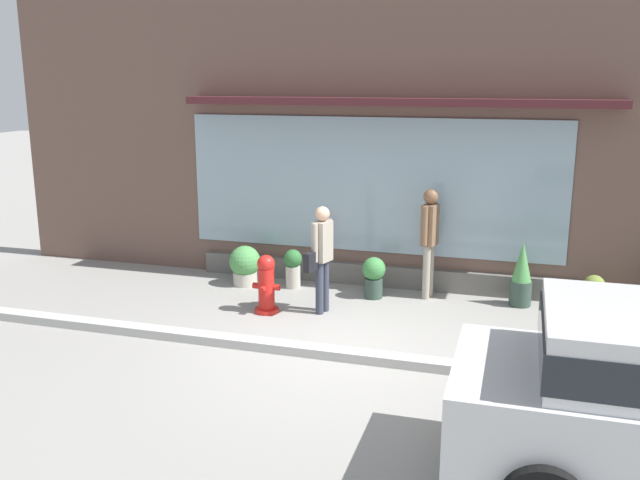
# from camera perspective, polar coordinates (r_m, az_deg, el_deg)

# --- Properties ---
(ground_plane) EXTENTS (60.00, 60.00, 0.00)m
(ground_plane) POSITION_cam_1_polar(r_m,az_deg,el_deg) (8.92, 1.96, -9.28)
(ground_plane) COLOR gray
(curb_strip) EXTENTS (14.00, 0.24, 0.12)m
(curb_strip) POSITION_cam_1_polar(r_m,az_deg,el_deg) (8.72, 1.62, -9.40)
(curb_strip) COLOR #B2B2AD
(curb_strip) RESTS_ON ground_plane
(storefront) EXTENTS (14.00, 0.81, 5.19)m
(storefront) POSITION_cam_1_polar(r_m,az_deg,el_deg) (11.38, 6.23, 8.83)
(storefront) COLOR brown
(storefront) RESTS_ON ground_plane
(fire_hydrant) EXTENTS (0.42, 0.39, 0.88)m
(fire_hydrant) POSITION_cam_1_polar(r_m,az_deg,el_deg) (10.25, -4.47, -3.66)
(fire_hydrant) COLOR red
(fire_hydrant) RESTS_ON ground_plane
(pedestrian_with_handbag) EXTENTS (0.31, 0.63, 1.61)m
(pedestrian_with_handbag) POSITION_cam_1_polar(r_m,az_deg,el_deg) (10.07, 0.11, -1.04)
(pedestrian_with_handbag) COLOR #333847
(pedestrian_with_handbag) RESTS_ON ground_plane
(pedestrian_passerby) EXTENTS (0.26, 0.46, 1.75)m
(pedestrian_passerby) POSITION_cam_1_polar(r_m,az_deg,el_deg) (10.90, 9.06, 0.44)
(pedestrian_passerby) COLOR #9E9384
(pedestrian_passerby) RESTS_ON ground_plane
(potted_plant_near_hydrant) EXTENTS (0.37, 0.37, 0.66)m
(potted_plant_near_hydrant) POSITION_cam_1_polar(r_m,az_deg,el_deg) (10.94, 4.48, -2.93)
(potted_plant_near_hydrant) COLOR #33473D
(potted_plant_near_hydrant) RESTS_ON ground_plane
(potted_plant_by_entrance) EXTENTS (0.30, 0.30, 0.65)m
(potted_plant_by_entrance) POSITION_cam_1_polar(r_m,az_deg,el_deg) (11.44, -2.26, -2.22)
(potted_plant_by_entrance) COLOR #B7B2A3
(potted_plant_by_entrance) RESTS_ON ground_plane
(potted_plant_window_right) EXTENTS (0.32, 0.32, 0.54)m
(potted_plant_window_right) POSITION_cam_1_polar(r_m,az_deg,el_deg) (11.14, 21.73, -3.93)
(potted_plant_window_right) COLOR #9E6042
(potted_plant_window_right) RESTS_ON ground_plane
(potted_plant_window_left) EXTENTS (0.33, 0.33, 1.01)m
(potted_plant_window_left) POSITION_cam_1_polar(r_m,az_deg,el_deg) (10.95, 16.35, -2.84)
(potted_plant_window_left) COLOR #33473D
(potted_plant_window_left) RESTS_ON ground_plane
(potted_plant_doorstep) EXTENTS (0.53, 0.53, 0.67)m
(potted_plant_doorstep) POSITION_cam_1_polar(r_m,az_deg,el_deg) (11.66, -6.24, -2.05)
(potted_plant_doorstep) COLOR #B7B2A3
(potted_plant_doorstep) RESTS_ON ground_plane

